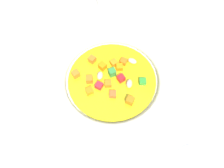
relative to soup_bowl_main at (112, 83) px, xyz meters
The scene contains 2 objects.
ground_plane 3.76cm from the soup_bowl_main, 75.25° to the left, with size 140.00×140.00×2.00cm, color silver.
soup_bowl_main is the anchor object (origin of this frame).
Camera 1 is at (17.52, 10.61, 40.68)cm, focal length 35.78 mm.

